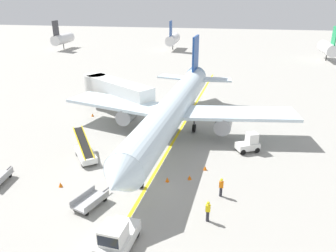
{
  "coord_description": "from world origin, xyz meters",
  "views": [
    {
      "loc": [
        6.19,
        -23.19,
        15.55
      ],
      "look_at": [
        0.12,
        8.44,
        2.5
      ],
      "focal_mm": 34.42,
      "sensor_mm": 36.0,
      "label": 1
    }
  ],
  "objects": [
    {
      "name": "pushback_tug",
      "position": [
        -0.22,
        -7.48,
        0.99
      ],
      "size": [
        2.19,
        3.75,
        2.2
      ],
      "color": "silver",
      "rests_on": "ground"
    },
    {
      "name": "safety_cone_wingtip_left",
      "position": [
        4.58,
        4.1,
        0.22
      ],
      "size": [
        0.36,
        0.36,
        0.44
      ],
      "primitive_type": "cone",
      "color": "orange",
      "rests_on": "ground"
    },
    {
      "name": "safety_cone_wingtip_right",
      "position": [
        3.34,
        2.12,
        0.22
      ],
      "size": [
        0.36,
        0.36,
        0.44
      ],
      "primitive_type": "cone",
      "color": "orange",
      "rests_on": "ground"
    },
    {
      "name": "distant_aircraft_mid_left",
      "position": [
        -11.57,
        77.1,
        3.22
      ],
      "size": [
        3.0,
        10.1,
        8.8
      ],
      "color": "silver",
      "rests_on": "ground"
    },
    {
      "name": "taxi_line_yellow",
      "position": [
        0.12,
        5.0,
        0.0
      ],
      "size": [
        5.73,
        79.84,
        0.01
      ],
      "primitive_type": "cube",
      "rotation": [
        0.0,
        0.0,
        -0.07
      ],
      "color": "yellow",
      "rests_on": "ground"
    },
    {
      "name": "belt_loader_forward_hold",
      "position": [
        -7.62,
        4.03,
        0.78
      ],
      "size": [
        4.02,
        4.74,
        2.59
      ],
      "color": "silver",
      "rests_on": "ground"
    },
    {
      "name": "safety_cone_tail_area",
      "position": [
        -7.63,
        -1.23,
        0.22
      ],
      "size": [
        0.36,
        0.36,
        0.44
      ],
      "primitive_type": "cone",
      "color": "orange",
      "rests_on": "ground"
    },
    {
      "name": "ground_crew_marshaller",
      "position": [
        6.22,
        -0.03,
        0.91
      ],
      "size": [
        0.36,
        0.24,
        1.7
      ],
      "color": "#26262D",
      "rests_on": "ground"
    },
    {
      "name": "baggage_tug_near_wing",
      "position": [
        8.84,
        9.01,
        0.93
      ],
      "size": [
        2.73,
        2.25,
        2.1
      ],
      "color": "silver",
      "rests_on": "ground"
    },
    {
      "name": "jet_bridge",
      "position": [
        -9.57,
        18.01,
        3.54
      ],
      "size": [
        12.01,
        9.25,
        4.85
      ],
      "color": "silver",
      "rests_on": "ground"
    },
    {
      "name": "safety_cone_nose_right",
      "position": [
        1.41,
        1.36,
        0.22
      ],
      "size": [
        0.36,
        0.36,
        0.44
      ],
      "primitive_type": "cone",
      "color": "orange",
      "rests_on": "ground"
    },
    {
      "name": "distant_aircraft_far_left",
      "position": [
        -45.46,
        71.73,
        3.22
      ],
      "size": [
        3.0,
        10.1,
        8.8
      ],
      "color": "silver",
      "rests_on": "ground"
    },
    {
      "name": "baggage_cart_empty_trailing",
      "position": [
        -3.9,
        -3.35,
        0.47
      ],
      "size": [
        2.39,
        3.81,
        0.94
      ],
      "color": "#A5A5A8",
      "rests_on": "ground"
    },
    {
      "name": "ground_crew_wing_walker",
      "position": [
        5.38,
        -3.44,
        0.91
      ],
      "size": [
        0.36,
        0.24,
        1.7
      ],
      "color": "#26262D",
      "rests_on": "ground"
    },
    {
      "name": "distant_aircraft_mid_right",
      "position": [
        30.58,
        66.49,
        3.22
      ],
      "size": [
        3.0,
        10.1,
        8.8
      ],
      "color": "silver",
      "rests_on": "ground"
    },
    {
      "name": "ground_plane",
      "position": [
        0.0,
        0.0,
        0.0
      ],
      "size": [
        300.0,
        300.0,
        0.0
      ],
      "primitive_type": "plane",
      "color": "#9E9B93"
    },
    {
      "name": "safety_cone_nose_left",
      "position": [
        -12.03,
        16.04,
        0.22
      ],
      "size": [
        0.36,
        0.36,
        0.44
      ],
      "primitive_type": "cone",
      "color": "orange",
      "rests_on": "ground"
    },
    {
      "name": "airliner",
      "position": [
        0.15,
        11.98,
        3.42
      ],
      "size": [
        28.54,
        35.34,
        10.1
      ],
      "color": "silver",
      "rests_on": "ground"
    }
  ]
}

